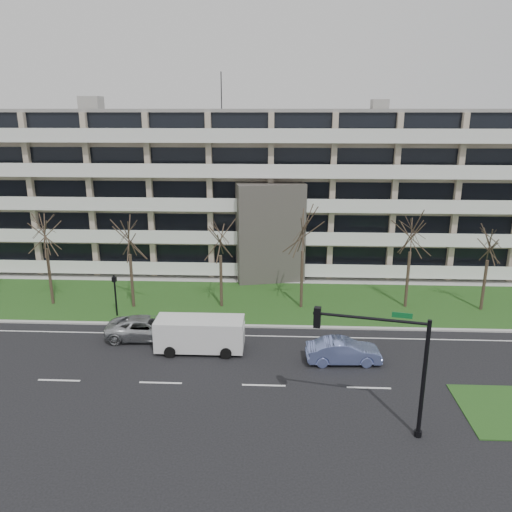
{
  "coord_description": "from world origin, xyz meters",
  "views": [
    {
      "loc": [
        0.72,
        -25.39,
        15.25
      ],
      "look_at": [
        -0.9,
        10.0,
        4.81
      ],
      "focal_mm": 35.0,
      "sensor_mm": 36.0,
      "label": 1
    }
  ],
  "objects_px": {
    "silver_pickup": "(147,328)",
    "traffic_signal": "(386,356)",
    "white_van": "(201,332)",
    "blue_sedan": "(343,351)",
    "pedestrian_signal": "(115,290)"
  },
  "relations": [
    {
      "from": "blue_sedan",
      "to": "pedestrian_signal",
      "type": "height_order",
      "value": "pedestrian_signal"
    },
    {
      "from": "silver_pickup",
      "to": "pedestrian_signal",
      "type": "relative_size",
      "value": 1.66
    },
    {
      "from": "traffic_signal",
      "to": "pedestrian_signal",
      "type": "distance_m",
      "value": 22.09
    },
    {
      "from": "blue_sedan",
      "to": "white_van",
      "type": "distance_m",
      "value": 9.2
    },
    {
      "from": "white_van",
      "to": "silver_pickup",
      "type": "bearing_deg",
      "value": 157.83
    },
    {
      "from": "silver_pickup",
      "to": "traffic_signal",
      "type": "height_order",
      "value": "traffic_signal"
    },
    {
      "from": "silver_pickup",
      "to": "blue_sedan",
      "type": "distance_m",
      "value": 13.46
    },
    {
      "from": "pedestrian_signal",
      "to": "silver_pickup",
      "type": "bearing_deg",
      "value": -39.83
    },
    {
      "from": "blue_sedan",
      "to": "traffic_signal",
      "type": "distance_m",
      "value": 7.72
    },
    {
      "from": "white_van",
      "to": "traffic_signal",
      "type": "bearing_deg",
      "value": -38.76
    },
    {
      "from": "white_van",
      "to": "pedestrian_signal",
      "type": "xyz_separation_m",
      "value": [
        -7.33,
        5.32,
        0.78
      ]
    },
    {
      "from": "silver_pickup",
      "to": "white_van",
      "type": "height_order",
      "value": "white_van"
    },
    {
      "from": "silver_pickup",
      "to": "traffic_signal",
      "type": "distance_m",
      "value": 17.5
    },
    {
      "from": "silver_pickup",
      "to": "traffic_signal",
      "type": "xyz_separation_m",
      "value": [
        14.14,
        -9.75,
        3.34
      ]
    },
    {
      "from": "blue_sedan",
      "to": "pedestrian_signal",
      "type": "bearing_deg",
      "value": 65.18
    }
  ]
}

